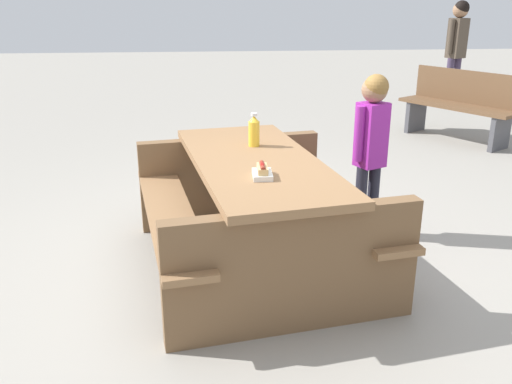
% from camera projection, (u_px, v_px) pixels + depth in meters
% --- Properties ---
extents(ground_plane, '(30.00, 30.00, 0.00)m').
position_uv_depth(ground_plane, '(256.00, 265.00, 3.73)').
color(ground_plane, gray).
rests_on(ground_plane, ground).
extents(picnic_table, '(2.01, 1.68, 0.75)m').
position_uv_depth(picnic_table, '(256.00, 204.00, 3.57)').
color(picnic_table, olive).
rests_on(picnic_table, ground).
extents(soda_bottle, '(0.08, 0.08, 0.23)m').
position_uv_depth(soda_bottle, '(254.00, 131.00, 3.73)').
color(soda_bottle, yellow).
rests_on(soda_bottle, picnic_table).
extents(hotdog_tray, '(0.18, 0.12, 0.08)m').
position_uv_depth(hotdog_tray, '(262.00, 172.00, 3.11)').
color(hotdog_tray, white).
rests_on(hotdog_tray, picnic_table).
extents(child_in_coat, '(0.23, 0.28, 1.21)m').
position_uv_depth(child_in_coat, '(372.00, 136.00, 3.93)').
color(child_in_coat, '#262633').
rests_on(child_in_coat, ground).
extents(park_bench_near, '(1.49, 1.13, 0.85)m').
position_uv_depth(park_bench_near, '(461.00, 104.00, 6.81)').
color(park_bench_near, brown).
rests_on(park_bench_near, ground).
extents(bystander_adult, '(0.32, 0.38, 1.65)m').
position_uv_depth(bystander_adult, '(457.00, 39.00, 8.97)').
color(bystander_adult, '#3F334C').
rests_on(bystander_adult, ground).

